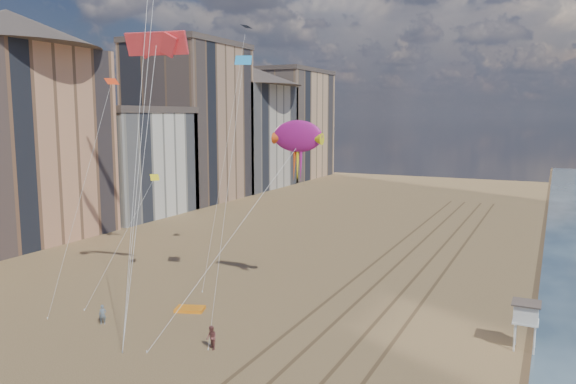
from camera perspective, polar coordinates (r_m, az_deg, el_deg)
The scene contains 8 objects.
tracks at distance 49.04m, azimuth 8.86°, elevation -10.91°, with size 7.68×120.00×0.01m.
buildings at distance 101.00m, azimuth -11.94°, elevation 6.45°, with size 34.72×131.35×29.00m.
lifeguard_stand at distance 41.52m, azimuth 23.03°, elevation -11.27°, with size 1.83×1.83×3.30m.
grounded_kite at distance 46.96m, azimuth -9.93°, elevation -11.64°, with size 2.27×1.45×0.26m, color orange.
show_kite at distance 46.91m, azimuth 0.97°, elevation 5.63°, with size 4.48×7.87×20.05m.
kite_flyer_a at distance 45.54m, azimuth -18.32°, elevation -11.73°, with size 0.54×0.36×1.49m, color slate.
kite_flyer_b at distance 39.31m, azimuth -7.78°, elevation -14.46°, with size 0.80×0.62×1.64m, color brown.
small_kites at distance 48.78m, azimuth -9.32°, elevation 11.26°, with size 13.92×11.40×14.37m.
Camera 1 is at (15.67, -14.58, 15.68)m, focal length 35.00 mm.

